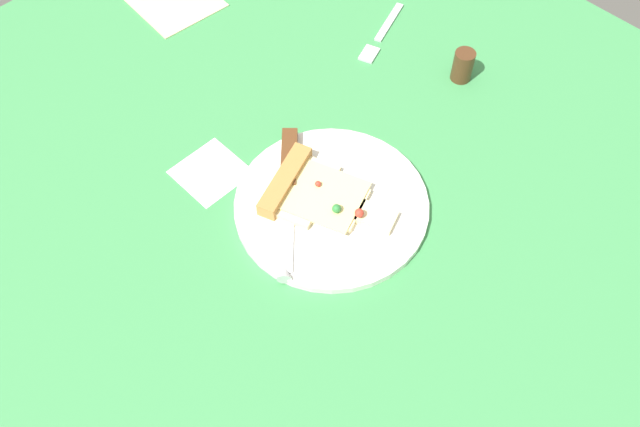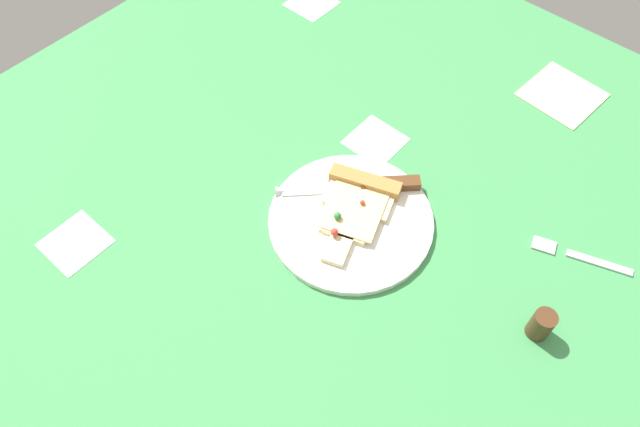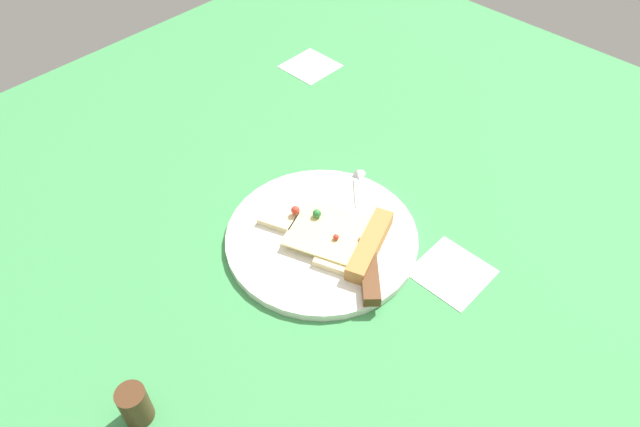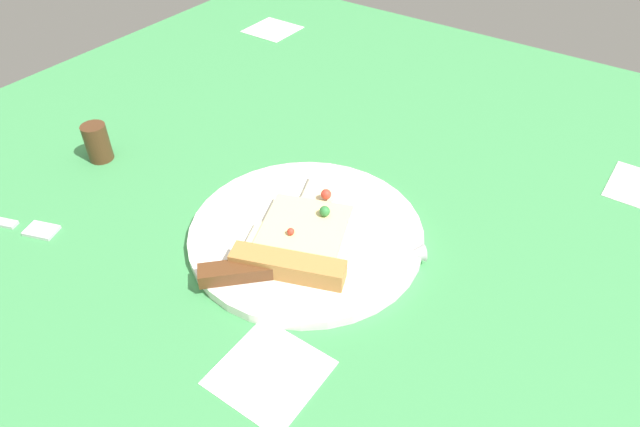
# 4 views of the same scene
# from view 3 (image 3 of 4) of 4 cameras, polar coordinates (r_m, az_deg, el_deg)

# --- Properties ---
(ground_plane) EXTENTS (1.36, 1.36, 0.03)m
(ground_plane) POSITION_cam_3_polar(r_m,az_deg,el_deg) (0.85, 3.62, -1.78)
(ground_plane) COLOR #3D8C4C
(ground_plane) RESTS_ON ground
(plate) EXTENTS (0.27, 0.27, 0.01)m
(plate) POSITION_cam_3_polar(r_m,az_deg,el_deg) (0.81, 0.17, -2.36)
(plate) COLOR white
(plate) RESTS_ON ground_plane
(pizza_slice) EXTENTS (0.14, 0.19, 0.03)m
(pizza_slice) POSITION_cam_3_polar(r_m,az_deg,el_deg) (0.80, 1.88, -2.25)
(pizza_slice) COLOR beige
(pizza_slice) RESTS_ON plate
(knife) EXTENTS (0.19, 0.18, 0.02)m
(knife) POSITION_cam_3_polar(r_m,az_deg,el_deg) (0.79, 4.55, -3.05)
(knife) COLOR silver
(knife) RESTS_ON plate
(pepper_shaker) EXTENTS (0.03, 0.03, 0.05)m
(pepper_shaker) POSITION_cam_3_polar(r_m,az_deg,el_deg) (0.68, -17.57, -17.34)
(pepper_shaker) COLOR #4C2D19
(pepper_shaker) RESTS_ON ground_plane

